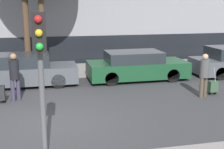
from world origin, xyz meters
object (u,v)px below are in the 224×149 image
object	(u,v)px
parked_car_1	(24,71)
trolley_left	(0,93)
pedestrian_left	(14,74)
parked_bicycle	(29,63)
pedestrian_right	(204,73)
trolley_right	(213,87)
traffic_light	(40,58)
parked_car_2	(136,66)

from	to	relation	value
parked_car_1	trolley_left	size ratio (longest dim) A/B	3.74
pedestrian_left	parked_bicycle	bearing A→B (deg)	63.28
pedestrian_right	trolley_right	size ratio (longest dim) A/B	1.53
pedestrian_right	pedestrian_left	bearing A→B (deg)	-29.98
pedestrian_right	trolley_right	distance (m)	0.82
pedestrian_right	trolley_left	bearing A→B (deg)	-27.75
pedestrian_right	parked_car_1	bearing A→B (deg)	-46.94
parked_car_1	parked_bicycle	xyz separation A→B (m)	(0.16, 2.47, -0.15)
trolley_left	pedestrian_right	distance (m)	7.41
trolley_left	traffic_light	xyz separation A→B (m)	(1.46, -4.64, 1.98)
pedestrian_left	trolley_right	distance (m)	7.43
parked_car_1	parked_bicycle	world-z (taller)	parked_car_1
pedestrian_left	traffic_light	distance (m)	5.13
trolley_left	parked_car_2	bearing A→B (deg)	22.19
pedestrian_left	pedestrian_right	xyz separation A→B (m)	(6.83, -1.10, -0.05)
parked_car_1	trolley_left	world-z (taller)	parked_car_1
parked_car_2	trolley_left	bearing A→B (deg)	-157.81
trolley_right	parked_car_2	bearing A→B (deg)	125.30
parked_car_1	pedestrian_right	distance (m)	7.39
trolley_right	parked_bicycle	xyz separation A→B (m)	(-6.99, 5.53, 0.17)
trolley_left	trolley_right	distance (m)	7.88
parked_car_1	pedestrian_right	xyz separation A→B (m)	(6.63, -3.25, 0.29)
parked_bicycle	pedestrian_left	bearing A→B (deg)	-94.36
parked_car_1	trolley_right	bearing A→B (deg)	-23.15
pedestrian_right	traffic_light	xyz separation A→B (m)	(-5.88, -3.75, 1.42)
parked_car_1	parked_car_2	bearing A→B (deg)	-0.35
pedestrian_right	parked_bicycle	xyz separation A→B (m)	(-6.48, 5.73, -0.44)
parked_car_1	parked_car_2	xyz separation A→B (m)	(5.01, -0.03, -0.02)
parked_car_1	parked_bicycle	bearing A→B (deg)	86.40
parked_car_1	parked_car_2	world-z (taller)	parked_car_1
parked_car_2	traffic_light	bearing A→B (deg)	-121.36
trolley_left	traffic_light	bearing A→B (deg)	-72.48
parked_car_1	parked_car_2	distance (m)	5.01
parked_car_2	trolley_right	xyz separation A→B (m)	(2.14, -3.02, -0.30)
parked_car_2	pedestrian_right	bearing A→B (deg)	-63.18
pedestrian_left	trolley_left	xyz separation A→B (m)	(-0.51, -0.21, -0.61)
trolley_right	trolley_left	bearing A→B (deg)	174.94
trolley_left	trolley_right	xyz separation A→B (m)	(7.85, -0.70, -0.05)
pedestrian_left	pedestrian_right	bearing A→B (deg)	-31.50
parked_car_1	pedestrian_left	world-z (taller)	pedestrian_left
parked_car_2	pedestrian_right	world-z (taller)	pedestrian_right
pedestrian_right	trolley_right	bearing A→B (deg)	179.93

